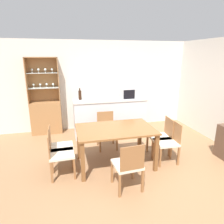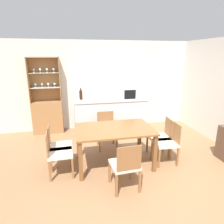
# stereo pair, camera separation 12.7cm
# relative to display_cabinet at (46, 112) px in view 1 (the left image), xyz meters

# --- Properties ---
(ground_plane) EXTENTS (18.00, 18.00, 0.00)m
(ground_plane) POSITION_rel_display_cabinet_xyz_m (1.66, -2.44, -0.62)
(ground_plane) COLOR #936B47
(wall_back) EXTENTS (6.80, 0.06, 2.55)m
(wall_back) POSITION_rel_display_cabinet_xyz_m (1.66, 0.19, 0.66)
(wall_back) COLOR silver
(wall_back) RESTS_ON ground_plane
(kitchen_counter) EXTENTS (1.96, 0.59, 1.00)m
(kitchen_counter) POSITION_rel_display_cabinet_xyz_m (1.70, -0.52, -0.12)
(kitchen_counter) COLOR silver
(kitchen_counter) RESTS_ON ground_plane
(display_cabinet) EXTENTS (0.82, 0.34, 2.09)m
(display_cabinet) POSITION_rel_display_cabinet_xyz_m (0.00, 0.00, 0.00)
(display_cabinet) COLOR #A37042
(display_cabinet) RESTS_ON ground_plane
(dining_table) EXTENTS (1.49, 0.96, 0.77)m
(dining_table) POSITION_rel_display_cabinet_xyz_m (1.44, -2.12, 0.05)
(dining_table) COLOR brown
(dining_table) RESTS_ON ground_plane
(dining_chair_side_right_near) EXTENTS (0.45, 0.45, 0.84)m
(dining_chair_side_right_near) POSITION_rel_display_cabinet_xyz_m (2.52, -2.26, -0.18)
(dining_chair_side_right_near) COLOR beige
(dining_chair_side_right_near) RESTS_ON ground_plane
(dining_chair_side_left_near) EXTENTS (0.45, 0.45, 0.84)m
(dining_chair_side_left_near) POSITION_rel_display_cabinet_xyz_m (0.37, -2.26, -0.18)
(dining_chair_side_left_near) COLOR beige
(dining_chair_side_left_near) RESTS_ON ground_plane
(dining_chair_head_near) EXTENTS (0.46, 0.46, 0.84)m
(dining_chair_head_near) POSITION_rel_display_cabinet_xyz_m (1.44, -2.93, -0.18)
(dining_chair_head_near) COLOR beige
(dining_chair_head_near) RESTS_ON ground_plane
(dining_chair_head_far) EXTENTS (0.44, 0.44, 0.84)m
(dining_chair_head_far) POSITION_rel_display_cabinet_xyz_m (1.44, -1.31, -0.18)
(dining_chair_head_far) COLOR beige
(dining_chair_head_far) RESTS_ON ground_plane
(dining_chair_side_left_far) EXTENTS (0.44, 0.44, 0.84)m
(dining_chair_side_left_far) POSITION_rel_display_cabinet_xyz_m (0.37, -1.97, -0.18)
(dining_chair_side_left_far) COLOR beige
(dining_chair_side_left_far) RESTS_ON ground_plane
(dining_chair_side_right_far) EXTENTS (0.46, 0.46, 0.84)m
(dining_chair_side_right_far) POSITION_rel_display_cabinet_xyz_m (2.52, -1.98, -0.18)
(dining_chair_side_right_far) COLOR beige
(dining_chair_side_right_far) RESTS_ON ground_plane
(microwave) EXTENTS (0.48, 0.34, 0.28)m
(microwave) POSITION_rel_display_cabinet_xyz_m (2.26, -0.53, 0.52)
(microwave) COLOR #B7BABF
(microwave) RESTS_ON kitchen_counter
(wine_bottle) EXTENTS (0.08, 0.08, 0.31)m
(wine_bottle) POSITION_rel_display_cabinet_xyz_m (0.93, -0.40, 0.51)
(wine_bottle) COLOR black
(wine_bottle) RESTS_ON kitchen_counter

